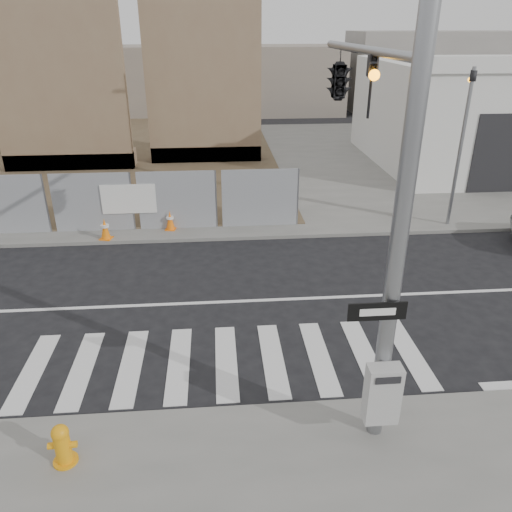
{
  "coord_description": "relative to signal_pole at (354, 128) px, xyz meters",
  "views": [
    {
      "loc": [
        -0.09,
        -11.18,
        6.52
      ],
      "look_at": [
        0.82,
        -0.26,
        1.4
      ],
      "focal_mm": 35.0,
      "sensor_mm": 36.0,
      "label": 1
    }
  ],
  "objects": [
    {
      "name": "concrete_wall_right",
      "position": [
        -2.99,
        16.13,
        -1.4
      ],
      "size": [
        5.5,
        1.3,
        8.0
      ],
      "color": "#7B614A",
      "rests_on": "sidewalk_far"
    },
    {
      "name": "traffic_cone_c",
      "position": [
        -6.22,
        6.27,
        -4.32
      ],
      "size": [
        0.44,
        0.44,
        0.7
      ],
      "rotation": [
        0.0,
        0.0,
        -0.26
      ],
      "color": "orange",
      "rests_on": "sidewalk_far"
    },
    {
      "name": "fire_hydrant",
      "position": [
        -5.15,
        -3.03,
        -4.29
      ],
      "size": [
        0.46,
        0.41,
        0.75
      ],
      "rotation": [
        0.0,
        0.0,
        0.05
      ],
      "color": "orange",
      "rests_on": "sidewalk_near"
    },
    {
      "name": "utility_pole_right",
      "position": [
        4.01,
        7.55,
        0.42
      ],
      "size": [
        1.6,
        0.28,
        10.0
      ],
      "color": "#4B3B23",
      "rests_on": "sidewalk_far"
    },
    {
      "name": "sidewalk_far",
      "position": [
        -2.49,
        16.05,
        -4.72
      ],
      "size": [
        50.0,
        20.0,
        0.12
      ],
      "primitive_type": "cube",
      "color": "slate",
      "rests_on": "ground"
    },
    {
      "name": "signal_pole",
      "position": [
        0.0,
        0.0,
        0.0
      ],
      "size": [
        0.96,
        5.87,
        7.0
      ],
      "color": "gray",
      "rests_on": "sidewalk_near"
    },
    {
      "name": "auto_shop",
      "position": [
        11.5,
        15.01,
        -2.25
      ],
      "size": [
        12.0,
        10.2,
        5.95
      ],
      "color": "silver",
      "rests_on": "sidewalk_far"
    },
    {
      "name": "ground",
      "position": [
        -2.49,
        2.05,
        -4.78
      ],
      "size": [
        100.0,
        100.0,
        0.0
      ],
      "primitive_type": "plane",
      "color": "black",
      "rests_on": "ground"
    },
    {
      "name": "concrete_wall_left",
      "position": [
        -9.49,
        15.13,
        -1.4
      ],
      "size": [
        6.0,
        1.3,
        8.0
      ],
      "color": "#7B614A",
      "rests_on": "sidewalk_far"
    },
    {
      "name": "traffic_cone_d",
      "position": [
        -4.18,
        6.93,
        -4.34
      ],
      "size": [
        0.39,
        0.39,
        0.66
      ],
      "rotation": [
        0.0,
        0.0,
        -0.17
      ],
      "color": "orange",
      "rests_on": "sidewalk_far"
    },
    {
      "name": "far_signal_pole",
      "position": [
        5.51,
        6.65,
        -1.3
      ],
      "size": [
        0.16,
        0.2,
        5.6
      ],
      "color": "gray",
      "rests_on": "sidewalk_far"
    }
  ]
}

